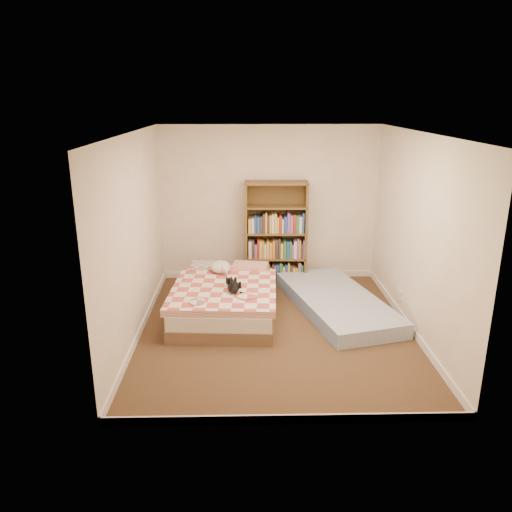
{
  "coord_description": "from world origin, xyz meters",
  "views": [
    {
      "loc": [
        -0.39,
        -5.92,
        2.89
      ],
      "look_at": [
        -0.25,
        0.3,
        0.91
      ],
      "focal_mm": 35.0,
      "sensor_mm": 36.0,
      "label": 1
    }
  ],
  "objects_px": {
    "bed": "(225,298)",
    "floor_mattress": "(336,302)",
    "black_cat": "(234,286)",
    "white_dog": "(221,267)",
    "bookshelf": "(276,246)"
  },
  "relations": [
    {
      "from": "bookshelf",
      "to": "white_dog",
      "type": "distance_m",
      "value": 1.19
    },
    {
      "from": "floor_mattress",
      "to": "black_cat",
      "type": "height_order",
      "value": "black_cat"
    },
    {
      "from": "bed",
      "to": "black_cat",
      "type": "relative_size",
      "value": 3.34
    },
    {
      "from": "bookshelf",
      "to": "white_dog",
      "type": "height_order",
      "value": "bookshelf"
    },
    {
      "from": "floor_mattress",
      "to": "black_cat",
      "type": "bearing_deg",
      "value": 179.79
    },
    {
      "from": "black_cat",
      "to": "white_dog",
      "type": "bearing_deg",
      "value": 87.65
    },
    {
      "from": "bookshelf",
      "to": "black_cat",
      "type": "xyz_separation_m",
      "value": [
        -0.64,
        -1.55,
        -0.08
      ]
    },
    {
      "from": "bed",
      "to": "bookshelf",
      "type": "distance_m",
      "value": 1.55
    },
    {
      "from": "bed",
      "to": "bookshelf",
      "type": "bearing_deg",
      "value": 62.36
    },
    {
      "from": "bookshelf",
      "to": "floor_mattress",
      "type": "height_order",
      "value": "bookshelf"
    },
    {
      "from": "bed",
      "to": "white_dog",
      "type": "xyz_separation_m",
      "value": [
        -0.07,
        0.45,
        0.3
      ]
    },
    {
      "from": "bed",
      "to": "white_dog",
      "type": "height_order",
      "value": "white_dog"
    },
    {
      "from": "bed",
      "to": "floor_mattress",
      "type": "distance_m",
      "value": 1.59
    },
    {
      "from": "floor_mattress",
      "to": "white_dog",
      "type": "xyz_separation_m",
      "value": [
        -1.65,
        0.33,
        0.43
      ]
    },
    {
      "from": "bed",
      "to": "floor_mattress",
      "type": "bearing_deg",
      "value": 7.52
    }
  ]
}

